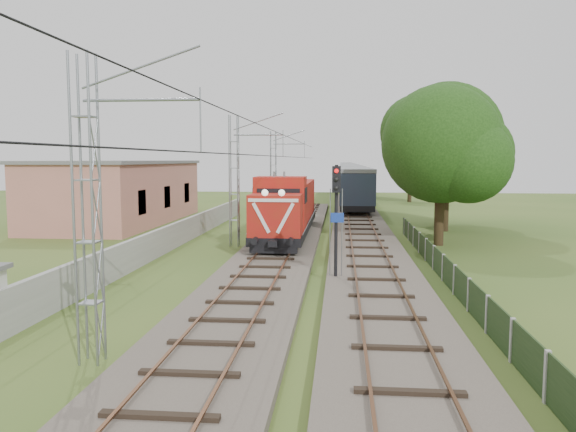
# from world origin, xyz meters

# --- Properties ---
(ground) EXTENTS (140.00, 140.00, 0.00)m
(ground) POSITION_xyz_m (0.00, 0.00, 0.00)
(ground) COLOR #3A5520
(ground) RESTS_ON ground
(track_main) EXTENTS (4.20, 70.00, 0.45)m
(track_main) POSITION_xyz_m (0.00, 7.00, 0.18)
(track_main) COLOR #6B6054
(track_main) RESTS_ON ground
(track_side) EXTENTS (4.20, 80.00, 0.45)m
(track_side) POSITION_xyz_m (5.00, 20.00, 0.18)
(track_side) COLOR #6B6054
(track_side) RESTS_ON ground
(catenary) EXTENTS (3.31, 70.00, 8.00)m
(catenary) POSITION_xyz_m (-2.95, 12.00, 4.05)
(catenary) COLOR gray
(catenary) RESTS_ON ground
(boundary_wall) EXTENTS (0.25, 40.00, 1.50)m
(boundary_wall) POSITION_xyz_m (-6.50, 12.00, 0.75)
(boundary_wall) COLOR #9E9E99
(boundary_wall) RESTS_ON ground
(station_building) EXTENTS (8.40, 20.40, 5.22)m
(station_building) POSITION_xyz_m (-15.00, 24.00, 2.63)
(station_building) COLOR #B87063
(station_building) RESTS_ON ground
(fence) EXTENTS (0.12, 32.00, 1.20)m
(fence) POSITION_xyz_m (8.00, 3.00, 0.60)
(fence) COLOR black
(fence) RESTS_ON ground
(locomotive) EXTENTS (2.91, 16.64, 4.22)m
(locomotive) POSITION_xyz_m (0.00, 15.13, 2.19)
(locomotive) COLOR black
(locomotive) RESTS_ON ground
(coach_rake) EXTENTS (3.28, 122.73, 3.80)m
(coach_rake) POSITION_xyz_m (5.00, 89.49, 2.69)
(coach_rake) COLOR black
(coach_rake) RESTS_ON ground
(signal_post) EXTENTS (0.56, 0.44, 5.10)m
(signal_post) POSITION_xyz_m (3.30, 2.08, 3.50)
(signal_post) COLOR black
(signal_post) RESTS_ON ground
(tree_a) EXTENTS (7.64, 7.28, 9.90)m
(tree_a) POSITION_xyz_m (9.68, 13.53, 6.18)
(tree_a) COLOR #382817
(tree_a) RESTS_ON ground
(tree_b) EXTENTS (8.47, 8.06, 10.98)m
(tree_b) POSITION_xyz_m (11.33, 20.65, 6.85)
(tree_b) COLOR #382817
(tree_b) RESTS_ON ground
(tree_c) EXTENTS (6.71, 6.39, 8.70)m
(tree_c) POSITION_xyz_m (11.87, 25.12, 5.42)
(tree_c) COLOR #382817
(tree_c) RESTS_ON ground
(tree_d) EXTENTS (5.90, 5.62, 7.65)m
(tree_d) POSITION_xyz_m (12.21, 49.85, 4.77)
(tree_d) COLOR #382817
(tree_d) RESTS_ON ground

